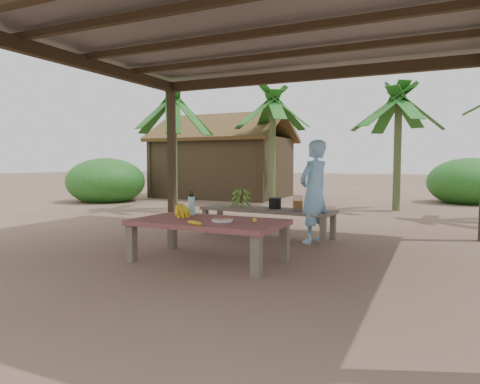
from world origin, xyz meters
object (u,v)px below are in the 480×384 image
at_px(plate, 222,220).
at_px(bench, 266,212).
at_px(water_flask, 191,205).
at_px(cooking_pot, 275,204).
at_px(woman, 314,192).
at_px(work_table, 208,225).
at_px(ripe_banana_bunch, 177,210).

bearing_deg(plate, bench, 96.55).
xyz_separation_m(water_flask, cooking_pot, (0.57, 1.60, -0.10)).
bearing_deg(woman, water_flask, -19.37).
relative_size(plate, water_flask, 0.79).
height_order(bench, woman, woman).
bearing_deg(work_table, water_flask, 144.63).
relative_size(cooking_pot, woman, 0.13).
bearing_deg(ripe_banana_bunch, work_table, -7.55).
bearing_deg(cooking_pot, woman, -17.83).
distance_m(cooking_pot, woman, 0.76).
bearing_deg(water_flask, plate, -31.06).
relative_size(bench, woman, 1.48).
bearing_deg(woman, work_table, -3.15).
xyz_separation_m(bench, plate, (0.23, -2.00, 0.12)).
distance_m(plate, water_flask, 0.77).
distance_m(bench, woman, 0.94).
bearing_deg(bench, plate, -78.47).
distance_m(work_table, water_flask, 0.57).
relative_size(bench, ripe_banana_bunch, 7.23).
xyz_separation_m(work_table, bench, (-0.00, 1.92, -0.04)).
height_order(bench, water_flask, water_flask).
xyz_separation_m(cooking_pot, woman, (0.69, -0.22, 0.23)).
bearing_deg(ripe_banana_bunch, water_flask, 77.81).
bearing_deg(bench, water_flask, -99.92).
relative_size(work_table, woman, 1.20).
bearing_deg(plate, water_flask, 148.94).
bearing_deg(ripe_banana_bunch, cooking_pot, 71.28).
distance_m(work_table, cooking_pot, 1.93).
height_order(water_flask, woman, woman).
relative_size(bench, plate, 9.04).
xyz_separation_m(plate, woman, (0.61, 1.77, 0.24)).
height_order(plate, cooking_pot, cooking_pot).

